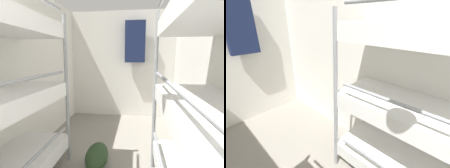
# 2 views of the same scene
# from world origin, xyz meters

# --- Properties ---
(wall_left) EXTENTS (0.06, 4.46, 2.44)m
(wall_left) POSITION_xyz_m (-1.22, 2.17, 1.22)
(wall_left) COLOR silver
(wall_left) RESTS_ON ground_plane
(wall_right) EXTENTS (0.06, 4.46, 2.44)m
(wall_right) POSITION_xyz_m (1.22, 2.17, 1.22)
(wall_right) COLOR silver
(wall_right) RESTS_ON ground_plane
(wall_back) EXTENTS (2.50, 0.06, 2.44)m
(wall_back) POSITION_xyz_m (0.00, 4.37, 1.22)
(wall_back) COLOR silver
(wall_back) RESTS_ON ground_plane
(bunk_stack_right_near) EXTENTS (0.65, 1.86, 1.96)m
(bunk_stack_right_near) POSITION_xyz_m (0.87, 1.43, 1.01)
(bunk_stack_right_near) COLOR gray
(bunk_stack_right_near) RESTS_ON ground_plane
(duffel_bag) EXTENTS (0.28, 0.52, 0.28)m
(duffel_bag) POSITION_xyz_m (-0.15, 2.29, 0.14)
(duffel_bag) COLOR #23381E
(duffel_bag) RESTS_ON ground_plane
(hanging_coat) EXTENTS (0.44, 0.12, 0.90)m
(hanging_coat) POSITION_xyz_m (0.29, 4.22, 1.74)
(hanging_coat) COLOR #192347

